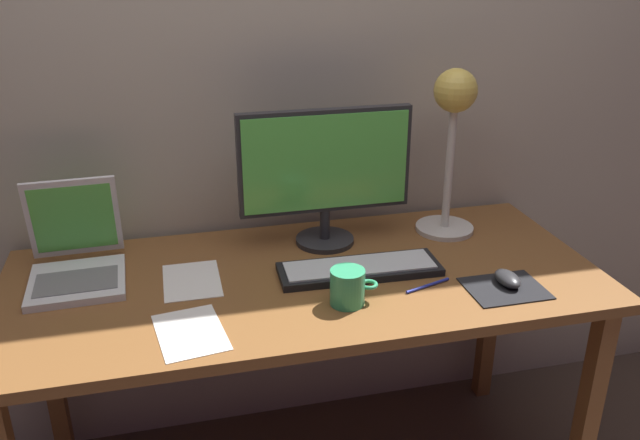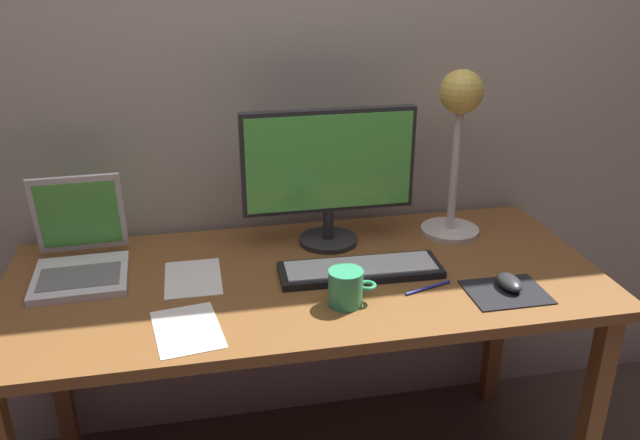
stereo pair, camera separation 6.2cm
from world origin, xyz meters
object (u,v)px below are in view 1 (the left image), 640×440
object	(u,v)px
keyboard_main	(360,269)
coffee_mug	(348,287)
desk_lamp	(453,122)
monitor	(325,169)
laptop	(76,251)
mouse	(508,279)
pen	(428,286)

from	to	relation	value
keyboard_main	coffee_mug	bearing A→B (deg)	-116.81
keyboard_main	desk_lamp	distance (m)	0.52
monitor	desk_lamp	bearing A→B (deg)	-0.28
keyboard_main	laptop	xyz separation A→B (m)	(-0.74, 0.17, 0.06)
coffee_mug	keyboard_main	bearing A→B (deg)	63.19
monitor	desk_lamp	world-z (taller)	desk_lamp
mouse	pen	bearing A→B (deg)	168.71
mouse	coffee_mug	size ratio (longest dim) A/B	0.79
keyboard_main	pen	xyz separation A→B (m)	(0.15, -0.12, -0.01)
laptop	desk_lamp	size ratio (longest dim) A/B	0.58
keyboard_main	desk_lamp	xyz separation A→B (m)	(0.34, 0.21, 0.33)
desk_lamp	mouse	xyz separation A→B (m)	(0.02, -0.37, -0.33)
mouse	coffee_mug	world-z (taller)	coffee_mug
laptop	mouse	size ratio (longest dim) A/B	3.05
desk_lamp	pen	world-z (taller)	desk_lamp
pen	monitor	bearing A→B (deg)	120.59
monitor	keyboard_main	xyz separation A→B (m)	(0.04, -0.21, -0.22)
laptop	desk_lamp	bearing A→B (deg)	1.91
mouse	desk_lamp	bearing A→B (deg)	92.45
desk_lamp	monitor	bearing A→B (deg)	179.72
monitor	coffee_mug	distance (m)	0.41
pen	mouse	bearing A→B (deg)	-11.29
laptop	pen	world-z (taller)	laptop
monitor	desk_lamp	size ratio (longest dim) A/B	1.00
monitor	mouse	distance (m)	0.58
monitor	mouse	xyz separation A→B (m)	(0.40, -0.37, -0.21)
monitor	laptop	world-z (taller)	monitor
monitor	pen	distance (m)	0.44
monitor	mouse	world-z (taller)	monitor
laptop	coffee_mug	distance (m)	0.74
desk_lamp	pen	xyz separation A→B (m)	(-0.19, -0.33, -0.34)
laptop	mouse	bearing A→B (deg)	-16.84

